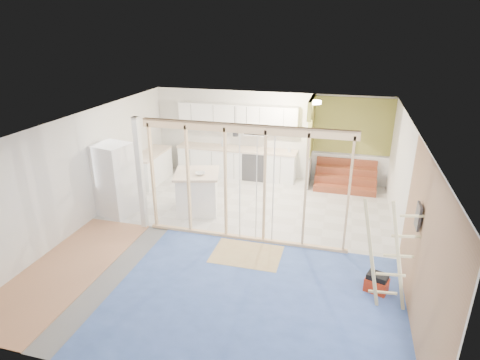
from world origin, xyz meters
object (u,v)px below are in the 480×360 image
(fridge, at_px, (115,180))
(island, at_px, (198,192))
(toolbox, at_px, (377,283))
(ladder, at_px, (388,256))

(fridge, xyz_separation_m, island, (1.87, 0.65, -0.38))
(fridge, distance_m, island, 2.01)
(toolbox, xyz_separation_m, ladder, (0.07, -0.36, 0.80))
(toolbox, bearing_deg, ladder, -60.19)
(fridge, height_order, ladder, ladder)
(fridge, xyz_separation_m, toolbox, (6.06, -1.62, -0.73))
(fridge, height_order, island, fridge)
(fridge, relative_size, toolbox, 3.98)
(fridge, distance_m, ladder, 6.44)
(island, bearing_deg, fridge, -176.08)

